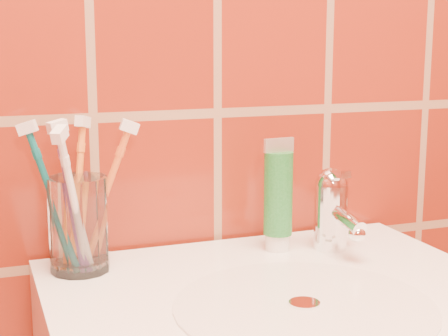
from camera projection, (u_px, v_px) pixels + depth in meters
name	position (u px, v px, depth m)	size (l,w,h in m)	color
glass_tumbler	(79.00, 224.00, 0.89)	(0.08, 0.08, 0.13)	white
toothpaste_tube	(278.00, 198.00, 0.97)	(0.05, 0.04, 0.16)	white
faucet	(333.00, 207.00, 0.98)	(0.05, 0.11, 0.12)	white
toothbrush_0	(53.00, 200.00, 0.87)	(0.08, 0.04, 0.20)	#0C6064
toothbrush_1	(75.00, 205.00, 0.85)	(0.06, 0.08, 0.20)	white
toothbrush_2	(105.00, 196.00, 0.90)	(0.09, 0.03, 0.20)	#D36125
toothbrush_3	(72.00, 200.00, 0.86)	(0.05, 0.04, 0.21)	#704390
toothbrush_4	(78.00, 193.00, 0.91)	(0.05, 0.06, 0.21)	orange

